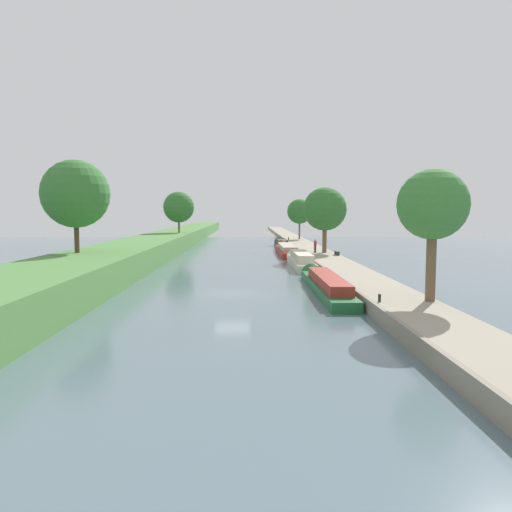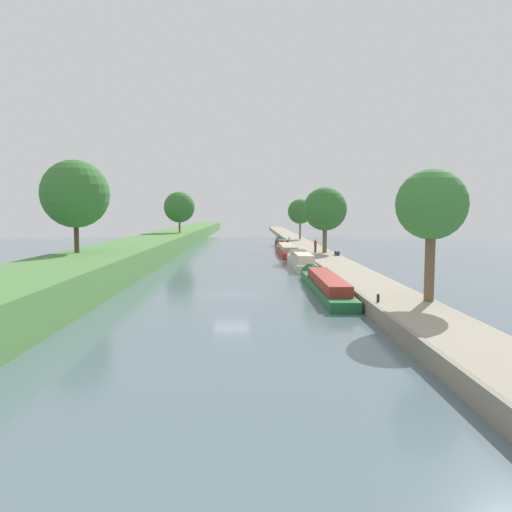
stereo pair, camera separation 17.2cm
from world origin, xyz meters
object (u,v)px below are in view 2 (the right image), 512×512
at_px(narrowboat_cream, 300,260).
at_px(person_walking, 315,246).
at_px(narrowboat_black, 282,243).
at_px(mooring_bollard_near, 378,298).
at_px(mooring_bollard_far, 289,239).
at_px(park_bench, 337,252).
at_px(narrowboat_green, 325,284).
at_px(narrowboat_red, 286,250).

distance_m(narrowboat_cream, person_walking, 8.32).
relative_size(narrowboat_black, mooring_bollard_near, 26.66).
height_order(narrowboat_cream, mooring_bollard_near, narrowboat_cream).
relative_size(mooring_bollard_far, park_bench, 0.30).
height_order(narrowboat_black, mooring_bollard_far, narrowboat_black).
height_order(narrowboat_green, narrowboat_red, narrowboat_red).
distance_m(narrowboat_red, narrowboat_black, 14.35).
height_order(person_walking, park_bench, person_walking).
distance_m(narrowboat_red, mooring_bollard_far, 19.67).
bearing_deg(mooring_bollard_near, narrowboat_cream, 93.77).
relative_size(narrowboat_green, mooring_bollard_far, 36.66).
bearing_deg(narrowboat_black, narrowboat_green, -90.00).
xyz_separation_m(narrowboat_green, person_walking, (2.63, 24.77, 1.15)).
relative_size(mooring_bollard_near, mooring_bollard_far, 1.00).
distance_m(narrowboat_cream, mooring_bollard_far, 35.90).
distance_m(person_walking, mooring_bollard_far, 28.08).
bearing_deg(person_walking, narrowboat_green, -96.07).
bearing_deg(mooring_bollard_far, narrowboat_black, -107.67).
bearing_deg(mooring_bollard_far, narrowboat_cream, -92.72).
bearing_deg(person_walking, narrowboat_black, 96.58).
relative_size(narrowboat_green, narrowboat_red, 0.96).
xyz_separation_m(mooring_bollard_far, park_bench, (3.04, -31.60, 0.12)).
xyz_separation_m(narrowboat_black, mooring_bollard_far, (1.66, 5.22, 0.54)).
bearing_deg(mooring_bollard_far, narrowboat_green, -91.80).
distance_m(mooring_bollard_near, mooring_bollard_far, 61.73).
xyz_separation_m(narrowboat_green, narrowboat_cream, (-0.04, 16.96, 0.10)).
distance_m(narrowboat_black, park_bench, 26.80).
bearing_deg(park_bench, person_walking, 120.33).
relative_size(narrowboat_cream, person_walking, 8.36).
bearing_deg(narrowboat_green, narrowboat_black, 90.00).
height_order(person_walking, mooring_bollard_far, person_walking).
relative_size(narrowboat_cream, narrowboat_black, 1.16).
bearing_deg(narrowboat_black, narrowboat_red, -91.34).
height_order(narrowboat_black, person_walking, person_walking).
bearing_deg(narrowboat_black, mooring_bollard_near, -88.31).
xyz_separation_m(narrowboat_black, mooring_bollard_near, (1.66, -56.51, 0.54)).
xyz_separation_m(narrowboat_cream, mooring_bollard_far, (1.70, 35.86, 0.40)).
bearing_deg(mooring_bollard_near, park_bench, 84.23).
height_order(narrowboat_green, park_bench, narrowboat_green).
bearing_deg(mooring_bollard_far, narrowboat_red, -95.83).
relative_size(narrowboat_green, narrowboat_cream, 1.19).
bearing_deg(mooring_bollard_near, narrowboat_green, 100.58).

